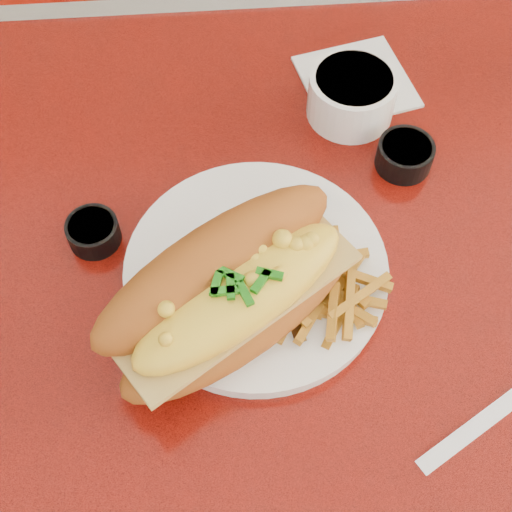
{
  "coord_description": "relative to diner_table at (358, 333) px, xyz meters",
  "views": [
    {
      "loc": [
        -0.15,
        -0.35,
        1.38
      ],
      "look_at": [
        -0.12,
        -0.01,
        0.81
      ],
      "focal_mm": 50.0,
      "sensor_mm": 36.0,
      "label": 1
    }
  ],
  "objects": [
    {
      "name": "booth_bench_far",
      "position": [
        0.0,
        0.81,
        -0.32
      ],
      "size": [
        1.2,
        0.51,
        0.9
      ],
      "color": "#9A170A",
      "rests_on": "ground"
    },
    {
      "name": "ground",
      "position": [
        0.0,
        0.0,
        -0.61
      ],
      "size": [
        8.0,
        8.0,
        0.0
      ],
      "primitive_type": "plane",
      "color": "silver",
      "rests_on": "ground"
    },
    {
      "name": "gravy_ramekin",
      "position": [
        0.0,
        0.2,
        0.19
      ],
      "size": [
        0.1,
        0.1,
        0.05
      ],
      "rotation": [
        0.0,
        0.0,
        0.07
      ],
      "color": "white",
      "rests_on": "diner_table"
    },
    {
      "name": "sauce_cup_left",
      "position": [
        -0.28,
        0.05,
        0.18
      ],
      "size": [
        0.07,
        0.07,
        0.03
      ],
      "rotation": [
        0.0,
        0.0,
        -0.37
      ],
      "color": "black",
      "rests_on": "diner_table"
    },
    {
      "name": "diner_table",
      "position": [
        0.0,
        0.0,
        0.0
      ],
      "size": [
        1.23,
        0.83,
        0.77
      ],
      "color": "red",
      "rests_on": "ground"
    },
    {
      "name": "fries_pile",
      "position": [
        -0.07,
        -0.04,
        0.19
      ],
      "size": [
        0.11,
        0.1,
        0.03
      ],
      "primitive_type": null,
      "rotation": [
        0.0,
        0.0,
        -0.01
      ],
      "color": "orange",
      "rests_on": "dinner_plate"
    },
    {
      "name": "mac_hoagie",
      "position": [
        -0.15,
        -0.05,
        0.23
      ],
      "size": [
        0.28,
        0.24,
        0.11
      ],
      "rotation": [
        0.0,
        0.0,
        0.59
      ],
      "color": "#A4541A",
      "rests_on": "dinner_plate"
    },
    {
      "name": "dinner_plate",
      "position": [
        -0.12,
        -0.01,
        0.17
      ],
      "size": [
        0.33,
        0.33,
        0.02
      ],
      "rotation": [
        0.0,
        0.0,
        -0.38
      ],
      "color": "white",
      "rests_on": "diner_table"
    },
    {
      "name": "paper_napkin",
      "position": [
        0.02,
        0.25,
        0.16
      ],
      "size": [
        0.15,
        0.15,
        0.0
      ],
      "primitive_type": "cube",
      "rotation": [
        0.0,
        0.0,
        0.23
      ],
      "color": "white",
      "rests_on": "diner_table"
    },
    {
      "name": "fork",
      "position": [
        -0.1,
        -0.0,
        0.18
      ],
      "size": [
        0.05,
        0.16,
        0.0
      ],
      "rotation": [
        0.0,
        0.0,
        1.76
      ],
      "color": "silver",
      "rests_on": "dinner_plate"
    },
    {
      "name": "sauce_cup_right",
      "position": [
        0.05,
        0.12,
        0.18
      ],
      "size": [
        0.08,
        0.08,
        0.03
      ],
      "rotation": [
        0.0,
        0.0,
        0.34
      ],
      "color": "black",
      "rests_on": "diner_table"
    }
  ]
}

